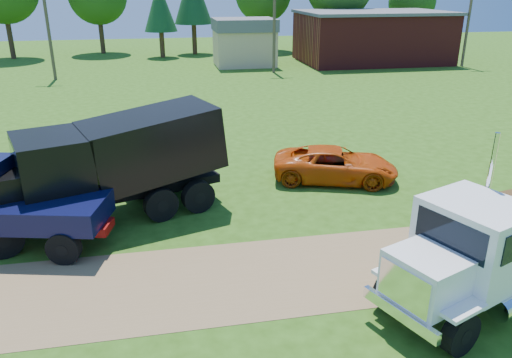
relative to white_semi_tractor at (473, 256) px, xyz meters
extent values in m
plane|color=#284B10|center=(-2.63, 2.47, -1.53)|extent=(140.00, 140.00, 0.00)
cube|color=olive|center=(-2.63, 2.47, -1.53)|extent=(120.00, 4.20, 0.01)
cube|color=black|center=(1.05, 0.45, -0.75)|extent=(7.15, 3.59, 0.29)
cylinder|color=black|center=(-1.19, -1.58, -1.00)|extent=(1.12, 0.72, 1.07)
cylinder|color=black|center=(-1.19, -1.58, -1.00)|extent=(0.48, 0.48, 0.38)
cylinder|color=black|center=(-1.97, 0.36, -1.00)|extent=(1.12, 0.72, 1.07)
cylinder|color=black|center=(-1.97, 0.36, -1.00)|extent=(0.48, 0.48, 0.38)
cylinder|color=black|center=(2.11, 2.00, -1.00)|extent=(1.12, 0.72, 1.07)
cylinder|color=black|center=(2.11, 2.00, -1.00)|extent=(0.48, 0.48, 0.38)
cube|color=white|center=(-1.54, -0.59, -0.02)|extent=(2.25, 2.20, 1.17)
cube|color=white|center=(-2.35, -0.92, -0.07)|extent=(0.62, 1.39, 0.98)
cube|color=white|center=(-2.40, -0.93, -0.75)|extent=(0.97, 2.14, 0.29)
cube|color=white|center=(-0.09, -0.01, 0.47)|extent=(2.78, 2.94, 2.05)
cube|color=black|center=(-1.02, -0.38, 0.91)|extent=(0.77, 1.83, 0.83)
cube|color=black|center=(-0.53, 1.09, 0.91)|extent=(1.37, 0.58, 0.73)
cube|color=white|center=(-1.19, -1.58, -0.36)|extent=(1.25, 0.84, 0.10)
cube|color=white|center=(-1.97, 0.36, -0.36)|extent=(1.25, 0.84, 0.10)
cylinder|color=white|center=(0.76, 0.91, 0.71)|extent=(0.18, 0.18, 4.49)
cube|color=black|center=(-9.89, 7.33, -0.64)|extent=(8.82, 4.02, 0.34)
cylinder|color=black|center=(-12.67, 5.12, -0.92)|extent=(1.29, 0.78, 1.23)
cylinder|color=black|center=(-12.67, 5.12, -0.92)|extent=(0.54, 0.53, 0.43)
cylinder|color=black|center=(-7.81, 6.82, -0.92)|extent=(1.29, 0.78, 1.23)
cylinder|color=black|center=(-7.81, 6.82, -0.92)|extent=(0.54, 0.53, 0.43)
cylinder|color=black|center=(-8.59, 9.04, -0.92)|extent=(1.29, 0.78, 1.23)
cylinder|color=black|center=(-8.59, 9.04, -0.92)|extent=(0.54, 0.53, 0.43)
cylinder|color=black|center=(-6.44, 7.30, -0.92)|extent=(1.29, 0.78, 1.23)
cylinder|color=black|center=(-6.44, 7.30, -0.92)|extent=(0.54, 0.53, 0.43)
cylinder|color=black|center=(-7.21, 9.52, -0.92)|extent=(1.29, 0.78, 1.23)
cylinder|color=black|center=(-7.21, 9.52, -0.92)|extent=(0.54, 0.53, 0.43)
cube|color=black|center=(-11.26, 6.85, 0.70)|extent=(3.00, 3.27, 2.24)
cube|color=black|center=(-12.30, 6.49, 1.21)|extent=(0.79, 2.13, 0.90)
cube|color=black|center=(-7.99, 8.00, 0.98)|extent=(5.52, 4.16, 2.72)
cube|color=maroon|center=(-12.65, 5.81, -0.78)|extent=(6.66, 2.48, 0.28)
cylinder|color=black|center=(-10.77, 4.33, -1.01)|extent=(1.09, 0.57, 1.04)
cylinder|color=black|center=(-10.77, 4.33, -1.01)|extent=(0.44, 0.43, 0.36)
cylinder|color=black|center=(-10.30, 6.26, -1.01)|extent=(1.09, 0.57, 1.04)
cylinder|color=black|center=(-10.30, 6.26, -1.01)|extent=(0.44, 0.43, 0.36)
cube|color=black|center=(-11.17, 5.45, -0.26)|extent=(3.73, 2.90, 0.76)
imported|color=#C64509|center=(-0.34, 9.35, -0.80)|extent=(5.77, 3.93, 1.47)
cylinder|color=black|center=(3.11, 4.20, -1.05)|extent=(1.00, 0.49, 0.96)
cube|color=black|center=(2.01, 2.92, -0.04)|extent=(0.14, 0.14, 0.96)
imported|color=#999999|center=(0.92, -0.12, -0.66)|extent=(0.70, 0.51, 1.76)
imported|color=#999999|center=(-5.68, 12.04, -0.69)|extent=(1.04, 1.00, 1.68)
cube|color=maroon|center=(15.37, 42.47, 0.97)|extent=(15.00, 10.00, 5.00)
cube|color=#5A5B60|center=(15.37, 42.47, 3.62)|extent=(15.40, 10.40, 0.30)
cube|color=tan|center=(1.37, 42.47, 0.27)|extent=(6.00, 5.00, 3.60)
cube|color=#5A5B60|center=(1.37, 42.47, 2.57)|extent=(6.20, 5.40, 1.20)
cylinder|color=brown|center=(-16.63, 37.47, 2.97)|extent=(0.28, 0.28, 9.00)
cylinder|color=brown|center=(3.37, 37.47, 2.97)|extent=(0.28, 0.28, 9.00)
cylinder|color=brown|center=(23.37, 37.47, 2.97)|extent=(0.28, 0.28, 9.00)
cylinder|color=#362516|center=(-23.70, 52.51, 0.51)|extent=(0.56, 0.56, 4.10)
cylinder|color=#362516|center=(-14.03, 55.37, 0.29)|extent=(0.56, 0.56, 3.64)
cylinder|color=#362516|center=(-3.01, 52.55, 0.25)|extent=(0.56, 0.56, 3.57)
cylinder|color=#362516|center=(5.81, 54.43, 0.31)|extent=(0.56, 0.56, 3.69)
cylinder|color=#362516|center=(14.27, 50.52, 0.56)|extent=(0.56, 0.56, 4.20)
cylinder|color=#362516|center=(24.87, 52.56, 0.04)|extent=(0.56, 0.56, 3.15)
sphere|color=#204310|center=(24.87, 52.56, 4.31)|extent=(5.93, 5.93, 5.93)
cylinder|color=#362516|center=(-6.92, 50.29, -0.06)|extent=(0.56, 0.56, 2.95)
cone|color=#103718|center=(-6.92, 50.29, 4.11)|extent=(3.71, 3.71, 5.48)
camera|label=1|loc=(-7.57, -9.85, 6.47)|focal=35.00mm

